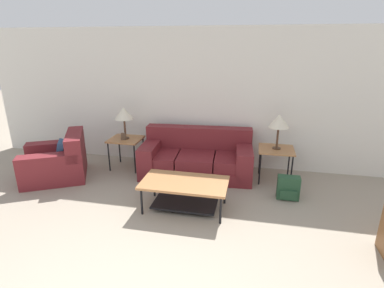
{
  "coord_description": "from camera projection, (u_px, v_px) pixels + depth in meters",
  "views": [
    {
      "loc": [
        0.88,
        -1.33,
        2.32
      ],
      "look_at": [
        -0.05,
        3.04,
        0.8
      ],
      "focal_mm": 28.0,
      "sensor_mm": 36.0,
      "label": 1
    }
  ],
  "objects": [
    {
      "name": "wall_back",
      "position": [
        208.0,
        99.0,
        5.66
      ],
      "size": [
        9.1,
        0.06,
        2.6
      ],
      "color": "silver",
      "rests_on": "ground_plane"
    },
    {
      "name": "couch",
      "position": [
        197.0,
        159.0,
        5.49
      ],
      "size": [
        2.04,
        1.06,
        0.82
      ],
      "color": "maroon",
      "rests_on": "ground_plane"
    },
    {
      "name": "armchair",
      "position": [
        58.0,
        162.0,
        5.35
      ],
      "size": [
        1.36,
        1.34,
        0.8
      ],
      "color": "maroon",
      "rests_on": "ground_plane"
    },
    {
      "name": "coffee_table",
      "position": [
        185.0,
        189.0,
        4.3
      ],
      "size": [
        1.23,
        0.67,
        0.44
      ],
      "color": "#A87042",
      "rests_on": "ground_plane"
    },
    {
      "name": "side_table_left",
      "position": [
        126.0,
        141.0,
        5.69
      ],
      "size": [
        0.59,
        0.54,
        0.59
      ],
      "color": "#A87042",
      "rests_on": "ground_plane"
    },
    {
      "name": "side_table_right",
      "position": [
        276.0,
        152.0,
        5.14
      ],
      "size": [
        0.59,
        0.54,
        0.59
      ],
      "color": "#A87042",
      "rests_on": "ground_plane"
    },
    {
      "name": "table_lamp_left",
      "position": [
        124.0,
        114.0,
        5.51
      ],
      "size": [
        0.35,
        0.35,
        0.6
      ],
      "color": "#472D1E",
      "rests_on": "side_table_left"
    },
    {
      "name": "table_lamp_right",
      "position": [
        279.0,
        121.0,
        4.97
      ],
      "size": [
        0.35,
        0.35,
        0.6
      ],
      "color": "#472D1E",
      "rests_on": "side_table_right"
    },
    {
      "name": "backpack",
      "position": [
        288.0,
        188.0,
        4.63
      ],
      "size": [
        0.34,
        0.24,
        0.37
      ],
      "color": "#23472D",
      "rests_on": "ground_plane"
    },
    {
      "name": "picture_frame",
      "position": [
        124.0,
        136.0,
        5.57
      ],
      "size": [
        0.1,
        0.04,
        0.13
      ],
      "color": "#4C3828",
      "rests_on": "side_table_left"
    }
  ]
}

